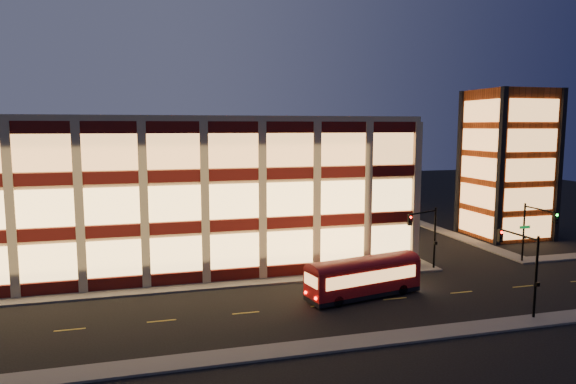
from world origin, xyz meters
name	(u,v)px	position (x,y,z in m)	size (l,w,h in m)	color
ground	(185,292)	(0.00, 0.00, 0.00)	(200.00, 200.00, 0.00)	black
sidewalk_office_south	(147,291)	(-3.00, 1.00, 0.07)	(54.00, 2.00, 0.15)	#514F4C
sidewalk_office_east	(361,234)	(23.00, 17.00, 0.07)	(2.00, 30.00, 0.15)	#514F4C
sidewalk_tower_south	(573,256)	(40.00, 1.00, 0.07)	(14.00, 2.00, 0.15)	#514F4C
sidewalk_tower_west	(439,230)	(34.00, 17.00, 0.07)	(2.00, 30.00, 0.15)	#514F4C
sidewalk_near	(200,360)	(0.00, -13.00, 0.07)	(100.00, 2.00, 0.15)	#514F4C
office_building	(146,184)	(-2.91, 16.91, 7.25)	(50.45, 30.45, 14.50)	tan
stair_tower	(507,164)	(39.95, 11.95, 8.99)	(8.60, 8.60, 18.00)	#8C3814
traffic_signal_far	(426,229)	(22.21, 0.24, 4.11)	(3.79, 1.87, 6.00)	black
traffic_signal_right	(534,225)	(33.50, -0.62, 4.10)	(1.20, 4.37, 6.00)	black
traffic_signal_near	(522,257)	(23.50, -11.03, 4.13)	(0.32, 4.45, 6.00)	black
trolley_bus	(364,275)	(13.76, -4.89, 1.81)	(9.93, 4.37, 3.26)	#8E0709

